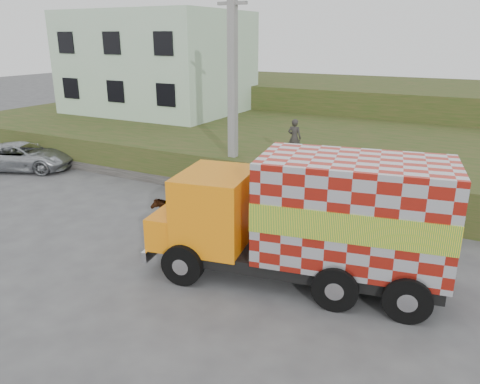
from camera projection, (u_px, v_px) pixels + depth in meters
The scene contains 10 objects.
ground at pixel (191, 237), 14.87m from camera, with size 120.00×120.00×0.00m, color #474749.
embankment at pixel (304, 150), 22.98m from camera, with size 40.00×12.00×1.50m, color #284316.
embankment_far at pixel (366, 104), 32.76m from camera, with size 40.00×12.00×3.00m, color #284316.
retaining_strip at pixel (207, 186), 19.21m from camera, with size 16.00×0.50×0.40m, color #595651.
building at pixel (158, 62), 29.23m from camera, with size 10.00×8.00×6.00m, color #B3D0B2.
utility_pole at pixel (233, 91), 17.86m from camera, with size 1.20×0.30×8.00m.
cargo_truck at pixel (311, 219), 11.70m from camera, with size 7.83×3.74×3.36m.
cow at pixel (170, 210), 15.58m from camera, with size 0.62×1.36×1.15m, color #33130C.
suv at pixel (23, 157), 22.12m from camera, with size 2.15×4.66×1.29m, color silver.
pedestrian at pixel (294, 138), 18.44m from camera, with size 0.55×0.36×1.51m, color #2F2C2A.
Camera 1 is at (7.85, -11.27, 6.09)m, focal length 35.00 mm.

